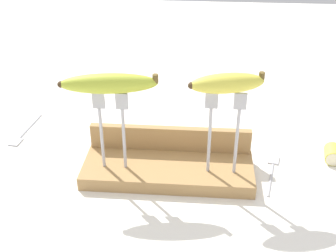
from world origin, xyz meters
TOP-DOWN VIEW (x-y plane):
  - ground_plane at (0.00, 0.00)m, footprint 3.00×3.00m
  - wooden_board at (0.00, 0.00)m, footprint 0.38×0.14m
  - board_backstop at (0.00, 0.06)m, footprint 0.38×0.02m
  - fork_stand_left at (-0.12, -0.02)m, footprint 0.07×0.01m
  - fork_stand_right at (0.12, -0.02)m, footprint 0.08×0.01m
  - banana_raised_left at (-0.12, -0.02)m, footprint 0.20×0.06m
  - banana_raised_right at (0.12, -0.02)m, footprint 0.16×0.08m
  - fork_fallen_near at (-0.39, 0.15)m, footprint 0.04×0.16m
  - fork_fallen_far at (0.24, 0.04)m, footprint 0.05×0.16m
  - banana_chunk_near at (0.39, 0.09)m, footprint 0.04×0.06m

SIDE VIEW (x-z plane):
  - ground_plane at x=0.00m, z-range 0.00..0.00m
  - fork_fallen_near at x=-0.39m, z-range 0.00..0.01m
  - fork_fallen_far at x=0.24m, z-range 0.00..0.01m
  - wooden_board at x=0.00m, z-range 0.00..0.03m
  - banana_chunk_near at x=0.39m, z-range 0.00..0.04m
  - board_backstop at x=0.00m, z-range 0.03..0.09m
  - fork_stand_left at x=-0.12m, z-range 0.05..0.23m
  - fork_stand_right at x=0.12m, z-range 0.05..0.24m
  - banana_raised_left at x=-0.12m, z-range 0.21..0.26m
  - banana_raised_right at x=0.12m, z-range 0.22..0.26m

